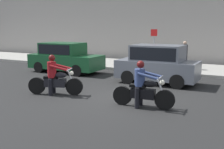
% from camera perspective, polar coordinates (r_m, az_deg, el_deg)
% --- Properties ---
extents(ground_plane, '(80.00, 80.00, 0.00)m').
position_cam_1_polar(ground_plane, '(10.43, 1.90, -4.73)').
color(ground_plane, black).
extents(sidewalk_slab, '(40.00, 4.40, 0.14)m').
position_cam_1_polar(sidewalk_slab, '(17.83, 13.21, 1.36)').
color(sidewalk_slab, '#99968E').
rests_on(sidewalk_slab, ground_plane).
extents(motorcycle_with_rider_crimson, '(2.09, 0.98, 1.57)m').
position_cam_1_polar(motorcycle_with_rider_crimson, '(10.92, -11.77, -0.84)').
color(motorcycle_with_rider_crimson, black).
rests_on(motorcycle_with_rider_crimson, ground_plane).
extents(motorcycle_with_rider_denim_blue, '(2.10, 0.70, 1.55)m').
position_cam_1_polar(motorcycle_with_rider_denim_blue, '(9.06, 6.38, -2.89)').
color(motorcycle_with_rider_denim_blue, black).
rests_on(motorcycle_with_rider_denim_blue, ground_plane).
extents(parked_sedan_forest_green, '(4.29, 1.82, 1.72)m').
position_cam_1_polar(parked_sedan_forest_green, '(16.21, -9.78, 3.54)').
color(parked_sedan_forest_green, '#164C28').
rests_on(parked_sedan_forest_green, ground_plane).
extents(parked_hatchback_slate_gray, '(3.72, 1.76, 1.80)m').
position_cam_1_polar(parked_hatchback_slate_gray, '(12.99, 9.41, 2.23)').
color(parked_hatchback_slate_gray, slate).
rests_on(parked_hatchback_slate_gray, ground_plane).
extents(street_sign_post, '(0.44, 0.08, 2.36)m').
position_cam_1_polar(street_sign_post, '(18.34, 8.68, 6.48)').
color(street_sign_post, gray).
rests_on(street_sign_post, sidewalk_slab).
extents(pedestrian_bystander, '(0.34, 0.34, 1.66)m').
position_cam_1_polar(pedestrian_bystander, '(16.98, 14.83, 4.40)').
color(pedestrian_bystander, black).
rests_on(pedestrian_bystander, sidewalk_slab).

